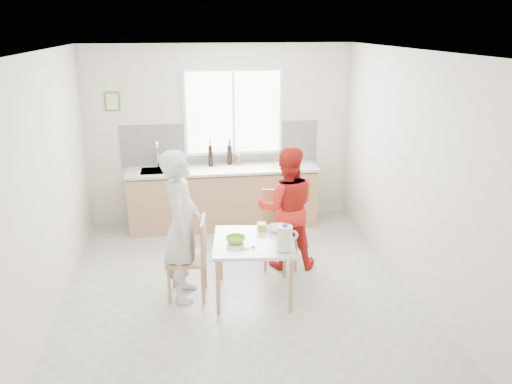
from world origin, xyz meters
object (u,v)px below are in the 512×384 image
person_red (287,208)px  milk_jug (285,237)px  chair_far (279,224)px  bowl_green (236,240)px  person_white (182,226)px  wine_bottle_a (210,156)px  dining_table (254,246)px  chair_left (193,255)px  wine_bottle_b (230,155)px  bowl_white (279,229)px

person_red → milk_jug: size_ratio=5.46×
chair_far → bowl_green: 1.05m
person_white → bowl_green: 0.60m
person_white → wine_bottle_a: 2.24m
chair_far → wine_bottle_a: bearing=124.1°
person_red → bowl_green: (-0.72, -0.70, -0.07)m
dining_table → person_red: bearing=52.9°
person_white → bowl_green: size_ratio=8.06×
chair_left → bowl_green: 0.52m
chair_left → wine_bottle_a: (0.35, 2.19, 0.56)m
chair_far → wine_bottle_b: wine_bottle_b is taller
dining_table → chair_far: size_ratio=1.02×
chair_left → person_white: 0.36m
chair_far → wine_bottle_a: (-0.77, 1.50, 0.55)m
person_red → bowl_white: 0.51m
person_white → milk_jug: person_white is taller
chair_far → person_red: person_red is taller
chair_far → bowl_green: bearing=-122.2°
chair_left → wine_bottle_a: 2.29m
milk_jug → wine_bottle_b: 2.68m
wine_bottle_b → chair_left: bearing=-105.9°
dining_table → bowl_green: 0.23m
dining_table → wine_bottle_b: wine_bottle_b is taller
person_white → bowl_green: (0.57, -0.12, -0.15)m
wine_bottle_a → chair_far: bearing=-62.7°
dining_table → person_red: (0.51, 0.68, 0.17)m
milk_jug → wine_bottle_b: bearing=103.7°
chair_left → dining_table: bearing=90.0°
person_red → wine_bottle_a: 1.82m
bowl_white → wine_bottle_a: (-0.65, 2.06, 0.37)m
bowl_green → wine_bottle_b: size_ratio=0.71×
chair_far → person_white: bearing=-144.0°
person_white → wine_bottle_a: bearing=-4.9°
bowl_white → wine_bottle_a: size_ratio=0.76×
bowl_green → bowl_white: bearing=24.1°
person_white → wine_bottle_b: size_ratio=5.73×
person_red → bowl_green: size_ratio=7.33×
chair_left → bowl_white: 1.03m
dining_table → chair_left: (-0.67, 0.08, -0.09)m
dining_table → chair_far: chair_far is taller
person_white → bowl_white: bearing=-77.0°
chair_far → dining_table: bearing=-113.0°
dining_table → wine_bottle_b: size_ratio=3.27×
bowl_white → milk_jug: 0.54m
chair_far → bowl_white: chair_far is taller
milk_jug → person_white: bearing=165.9°
person_white → milk_jug: (1.07, -0.41, -0.03)m
person_red → wine_bottle_b: person_red is taller
person_red → bowl_white: size_ratio=6.47×
person_white → person_red: (1.29, 0.59, -0.08)m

